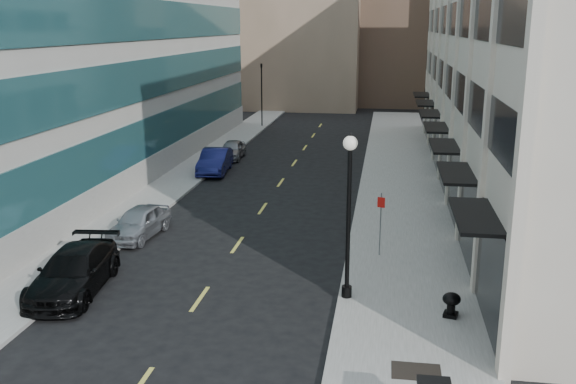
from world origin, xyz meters
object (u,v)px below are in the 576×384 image
(sign_post, at_px, (381,216))
(car_blue_sedan, at_px, (215,161))
(urn_planter, at_px, (451,302))
(car_silver_sedan, at_px, (139,222))
(car_black_pickup, at_px, (74,271))
(traffic_signal, at_px, (261,68))
(lamppost, at_px, (349,203))
(car_grey_sedan, at_px, (232,150))

(sign_post, bearing_deg, car_blue_sedan, 144.36)
(car_blue_sedan, xyz_separation_m, urn_planter, (13.68, -20.40, -0.15))
(car_silver_sedan, distance_m, urn_planter, 15.27)
(car_black_pickup, bearing_deg, urn_planter, -7.17)
(traffic_signal, height_order, lamppost, traffic_signal)
(car_grey_sedan, height_order, urn_planter, car_grey_sedan)
(car_silver_sedan, height_order, car_blue_sedan, car_blue_sedan)
(traffic_signal, relative_size, lamppost, 1.16)
(car_silver_sedan, height_order, car_grey_sedan, car_silver_sedan)
(car_black_pickup, height_order, car_blue_sedan, car_blue_sedan)
(car_grey_sedan, height_order, sign_post, sign_post)
(lamppost, bearing_deg, car_black_pickup, -175.79)
(car_blue_sedan, distance_m, urn_planter, 24.56)
(lamppost, xyz_separation_m, urn_planter, (3.58, -1.08, -3.03))
(car_blue_sedan, bearing_deg, lamppost, -66.90)
(car_grey_sedan, xyz_separation_m, urn_planter, (13.68, -25.21, -0.02))
(lamppost, bearing_deg, car_blue_sedan, 117.60)
(traffic_signal, bearing_deg, urn_planter, -70.40)
(traffic_signal, xyz_separation_m, lamppost, (10.80, -39.32, -2.03))
(car_silver_sedan, bearing_deg, car_black_pickup, -84.46)
(car_blue_sedan, bearing_deg, urn_planter, -60.65)
(traffic_signal, xyz_separation_m, car_grey_sedan, (0.70, -15.19, -5.04))
(car_black_pickup, height_order, urn_planter, car_black_pickup)
(traffic_signal, height_order, car_silver_sedan, traffic_signal)
(car_grey_sedan, xyz_separation_m, sign_post, (11.20, -19.57, 1.20))
(car_black_pickup, distance_m, sign_post, 12.44)
(car_silver_sedan, bearing_deg, traffic_signal, 96.74)
(car_grey_sedan, bearing_deg, urn_planter, -63.06)
(car_silver_sedan, bearing_deg, lamppost, -23.91)
(sign_post, distance_m, urn_planter, 6.28)
(traffic_signal, relative_size, car_black_pickup, 1.26)
(car_blue_sedan, height_order, urn_planter, car_blue_sedan)
(car_black_pickup, relative_size, urn_planter, 6.51)
(traffic_signal, distance_m, car_grey_sedan, 16.02)
(lamppost, distance_m, urn_planter, 4.81)
(traffic_signal, bearing_deg, car_grey_sedan, -87.36)
(car_silver_sedan, height_order, lamppost, lamppost)
(car_black_pickup, height_order, car_silver_sedan, car_black_pickup)
(car_blue_sedan, height_order, sign_post, sign_post)
(traffic_signal, distance_m, sign_post, 36.94)
(traffic_signal, bearing_deg, car_black_pickup, -89.00)
(lamppost, height_order, urn_planter, lamppost)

